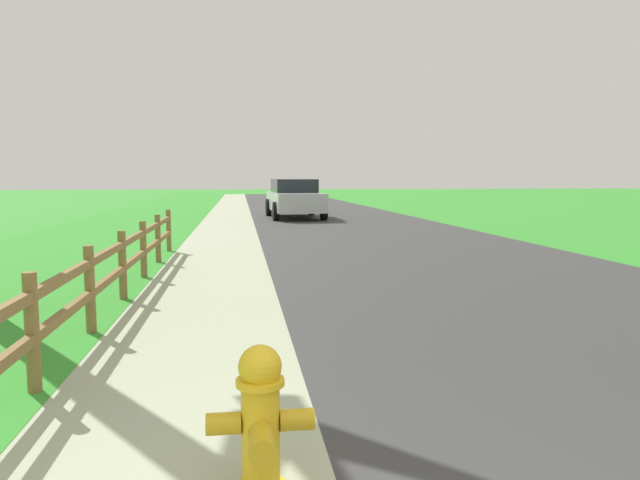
{
  "coord_description": "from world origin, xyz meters",
  "views": [
    {
      "loc": [
        -0.52,
        -1.47,
        1.7
      ],
      "look_at": [
        0.71,
        7.54,
        0.74
      ],
      "focal_mm": 33.09,
      "sensor_mm": 36.0,
      "label": 1
    }
  ],
  "objects": [
    {
      "name": "ground_plane",
      "position": [
        0.0,
        25.0,
        0.0
      ],
      "size": [
        120.0,
        120.0,
        0.0
      ],
      "primitive_type": "plane",
      "color": "green"
    },
    {
      "name": "parked_suv_silver",
      "position": [
        1.79,
        23.51,
        0.85
      ],
      "size": [
        2.32,
        5.07,
        1.63
      ],
      "color": "#B7BABF",
      "rests_on": "ground"
    },
    {
      "name": "fire_hydrant",
      "position": [
        -0.42,
        1.57,
        0.42
      ],
      "size": [
        0.58,
        0.47,
        0.81
      ],
      "color": "yellow",
      "rests_on": "ground"
    },
    {
      "name": "road_asphalt",
      "position": [
        3.5,
        27.0,
        0.0
      ],
      "size": [
        7.0,
        66.0,
        0.01
      ],
      "primitive_type": "cube",
      "color": "#373737",
      "rests_on": "ground"
    },
    {
      "name": "grass_verge",
      "position": [
        -4.5,
        27.0,
        0.01
      ],
      "size": [
        5.0,
        66.0,
        0.0
      ],
      "primitive_type": "cube",
      "color": "green",
      "rests_on": "ground"
    },
    {
      "name": "curb_concrete",
      "position": [
        -3.0,
        27.0,
        0.0
      ],
      "size": [
        6.0,
        66.0,
        0.01
      ],
      "primitive_type": "cube",
      "color": "#A5AE8D",
      "rests_on": "ground"
    },
    {
      "name": "rail_fence",
      "position": [
        -2.15,
        6.04,
        0.56
      ],
      "size": [
        0.11,
        12.82,
        0.97
      ],
      "color": "olive",
      "rests_on": "ground"
    }
  ]
}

